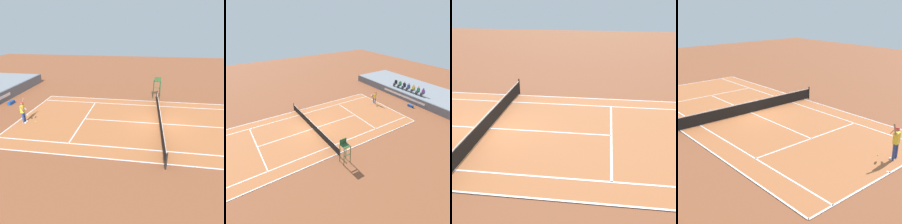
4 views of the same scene
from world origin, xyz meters
The scene contains 3 objects.
ground_plane centered at (0.00, 0.00, 0.00)m, with size 80.00×80.00×0.00m, color brown.
court centered at (0.00, 0.00, 0.01)m, with size 11.08×23.88×0.03m.
net centered at (0.00, 0.00, 0.52)m, with size 11.98×0.10×1.07m.
Camera 3 is at (14.50, 5.95, 7.08)m, focal length 50.37 mm.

